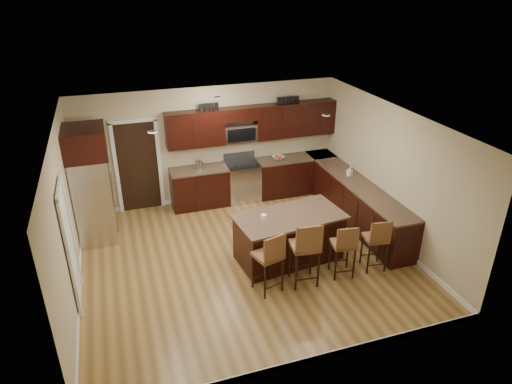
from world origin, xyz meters
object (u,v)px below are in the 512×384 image
object	(u,v)px
refrigerator	(91,184)
stool_extra	(377,239)
island	(289,238)
stool_mid	(306,247)
stool_right	(344,245)
stool_left	(270,256)
range	(242,181)

from	to	relation	value
refrigerator	stool_extra	xyz separation A→B (m)	(4.75, -2.75, -0.56)
stool_extra	island	bearing A→B (deg)	157.00
stool_mid	stool_right	xyz separation A→B (m)	(0.74, 0.01, -0.12)
island	refrigerator	distance (m)	3.98
refrigerator	stool_extra	world-z (taller)	refrigerator
stool_left	stool_right	distance (m)	1.38
refrigerator	stool_left	bearing A→B (deg)	-45.41
stool_left	range	bearing A→B (deg)	64.26
stool_mid	refrigerator	world-z (taller)	refrigerator
stool_mid	stool_extra	distance (m)	1.39
stool_mid	stool_left	bearing A→B (deg)	-174.80
range	stool_mid	xyz separation A→B (m)	(0.06, -3.53, 0.30)
stool_left	refrigerator	distance (m)	3.90
range	refrigerator	size ratio (longest dim) A/B	0.47
range	stool_left	xyz separation A→B (m)	(-0.58, -3.52, 0.24)
stool_mid	stool_right	size ratio (longest dim) A/B	1.18
stool_mid	stool_extra	size ratio (longest dim) A/B	1.18
range	stool_left	bearing A→B (deg)	-99.38
stool_left	refrigerator	world-z (taller)	refrigerator
stool_extra	range	bearing A→B (deg)	121.31
range	island	bearing A→B (deg)	-87.90
stool_mid	stool_right	distance (m)	0.75
stool_right	stool_extra	bearing A→B (deg)	8.96
stool_mid	refrigerator	bearing A→B (deg)	146.44
stool_extra	stool_left	bearing A→B (deg)	-170.94
stool_left	stool_extra	bearing A→B (deg)	-16.26
range	stool_mid	size ratio (longest dim) A/B	0.90
stool_left	stool_extra	world-z (taller)	stool_left
stool_left	stool_mid	distance (m)	0.64
range	stool_right	size ratio (longest dim) A/B	1.06
stool_right	island	bearing A→B (deg)	138.67
stool_extra	stool_mid	bearing A→B (deg)	-170.57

